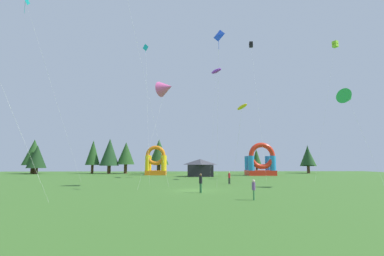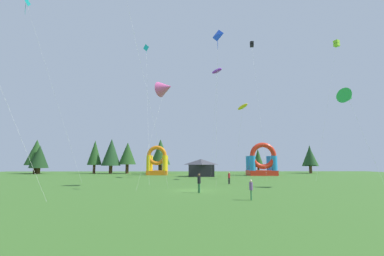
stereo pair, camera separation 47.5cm
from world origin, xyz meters
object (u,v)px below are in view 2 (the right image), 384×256
object	(u,v)px
kite_pink_delta	(165,88)
person_midfield	(251,188)
kite_blue_diamond	(217,36)
kite_teal_diamond	(26,3)
kite_black_box	(252,45)
kite_cyan_diamond	(147,50)
kite_green_delta	(348,97)
kite_yellow_parafoil	(243,107)
person_left_edge	(229,177)
inflatable_red_slide	(262,164)
inflatable_blue_arch	(157,164)
kite_lime_box	(336,44)
kite_purple_parafoil	(217,71)
person_near_camera	(199,181)
festival_tent	(201,168)

from	to	relation	value
kite_pink_delta	person_midfield	bearing A→B (deg)	-56.01
kite_blue_diamond	kite_teal_diamond	distance (m)	26.59
kite_black_box	person_midfield	distance (m)	40.19
kite_cyan_diamond	kite_green_delta	world-z (taller)	kite_cyan_diamond
kite_yellow_parafoil	kite_blue_diamond	size ratio (longest dim) A/B	0.75
kite_pink_delta	person_left_edge	distance (m)	14.90
person_midfield	inflatable_red_slide	distance (m)	41.01
kite_pink_delta	inflatable_blue_arch	bearing A→B (deg)	98.00
kite_lime_box	kite_black_box	bearing A→B (deg)	159.74
kite_pink_delta	kite_cyan_diamond	bearing A→B (deg)	109.76
kite_purple_parafoil	person_near_camera	distance (m)	31.83
kite_blue_diamond	festival_tent	size ratio (longest dim) A/B	3.38
kite_green_delta	kite_teal_diamond	distance (m)	43.64
kite_blue_diamond	festival_tent	distance (m)	32.21
kite_purple_parafoil	festival_tent	distance (m)	20.46
kite_blue_diamond	inflatable_blue_arch	bearing A→B (deg)	106.66
kite_yellow_parafoil	inflatable_blue_arch	world-z (taller)	kite_yellow_parafoil
kite_green_delta	inflatable_blue_arch	bearing A→B (deg)	129.81
inflatable_blue_arch	inflatable_red_slide	bearing A→B (deg)	-6.76
kite_purple_parafoil	kite_pink_delta	size ratio (longest dim) A/B	1.61
kite_yellow_parafoil	kite_cyan_diamond	bearing A→B (deg)	179.23
kite_lime_box	kite_yellow_parafoil	bearing A→B (deg)	179.79
kite_lime_box	festival_tent	distance (m)	35.39
kite_pink_delta	kite_yellow_parafoil	bearing A→B (deg)	44.56
kite_purple_parafoil	kite_cyan_diamond	bearing A→B (deg)	-160.52
inflatable_red_slide	person_midfield	bearing A→B (deg)	-107.32
festival_tent	kite_cyan_diamond	bearing A→B (deg)	-134.32
kite_cyan_diamond	kite_yellow_parafoil	world-z (taller)	kite_cyan_diamond
festival_tent	kite_purple_parafoil	bearing A→B (deg)	-63.75
kite_pink_delta	person_near_camera	xyz separation A→B (m)	(4.03, -6.71, -11.41)
kite_cyan_diamond	person_midfield	distance (m)	35.57
kite_yellow_parafoil	festival_tent	distance (m)	16.94
person_near_camera	person_left_edge	bearing A→B (deg)	-52.54
person_left_edge	kite_cyan_diamond	bearing A→B (deg)	130.68
kite_blue_diamond	kite_lime_box	distance (m)	30.72
kite_cyan_diamond	inflatable_blue_arch	world-z (taller)	kite_cyan_diamond
inflatable_red_slide	kite_green_delta	bearing A→B (deg)	-85.21
inflatable_red_slide	kite_cyan_diamond	bearing A→B (deg)	-149.50
kite_yellow_parafoil	kite_pink_delta	xyz separation A→B (m)	(-12.75, -12.55, -0.27)
inflatable_blue_arch	kite_lime_box	bearing A→B (deg)	-27.06
kite_cyan_diamond	person_near_camera	world-z (taller)	kite_cyan_diamond
person_near_camera	kite_cyan_diamond	bearing A→B (deg)	-4.68
kite_teal_diamond	festival_tent	distance (m)	40.73
kite_blue_diamond	person_midfield	size ratio (longest dim) A/B	11.17
kite_green_delta	person_near_camera	size ratio (longest dim) A/B	6.42
kite_purple_parafoil	person_near_camera	world-z (taller)	kite_purple_parafoil
kite_yellow_parafoil	inflatable_blue_arch	bearing A→B (deg)	133.85
kite_yellow_parafoil	kite_teal_diamond	world-z (taller)	kite_teal_diamond
kite_purple_parafoil	festival_tent	size ratio (longest dim) A/B	4.14
kite_pink_delta	kite_green_delta	bearing A→B (deg)	-4.96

